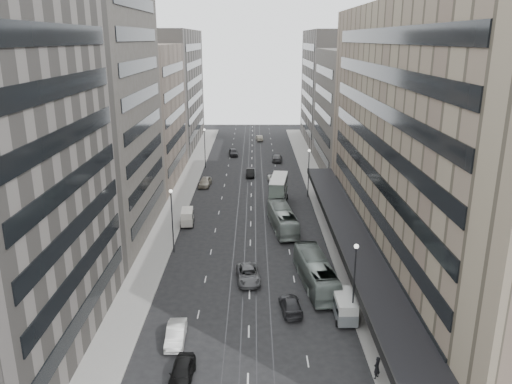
{
  "coord_description": "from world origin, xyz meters",
  "views": [
    {
      "loc": [
        0.52,
        -46.3,
        25.97
      ],
      "look_at": [
        0.77,
        19.71,
        5.6
      ],
      "focal_mm": 35.0,
      "sensor_mm": 36.0,
      "label": 1
    }
  ],
  "objects_px": {
    "panel_van": "(187,217)",
    "sedan_2": "(248,275)",
    "bus_far": "(283,219)",
    "vw_microbus": "(344,306)",
    "double_decker": "(279,190)",
    "pedestrian": "(377,368)",
    "sedan_1": "(176,334)",
    "bus_near": "(316,272)",
    "sedan_0": "(182,372)"
  },
  "relations": [
    {
      "from": "double_decker",
      "to": "pedestrian",
      "type": "height_order",
      "value": "double_decker"
    },
    {
      "from": "bus_far",
      "to": "sedan_1",
      "type": "relative_size",
      "value": 2.49
    },
    {
      "from": "bus_near",
      "to": "panel_van",
      "type": "relative_size",
      "value": 3.09
    },
    {
      "from": "sedan_1",
      "to": "bus_near",
      "type": "bearing_deg",
      "value": 35.46
    },
    {
      "from": "vw_microbus",
      "to": "pedestrian",
      "type": "bearing_deg",
      "value": -84.22
    },
    {
      "from": "panel_van",
      "to": "sedan_0",
      "type": "bearing_deg",
      "value": -87.49
    },
    {
      "from": "sedan_1",
      "to": "pedestrian",
      "type": "height_order",
      "value": "pedestrian"
    },
    {
      "from": "sedan_1",
      "to": "double_decker",
      "type": "bearing_deg",
      "value": 72.09
    },
    {
      "from": "vw_microbus",
      "to": "bus_near",
      "type": "bearing_deg",
      "value": 106.05
    },
    {
      "from": "bus_near",
      "to": "pedestrian",
      "type": "relative_size",
      "value": 6.08
    },
    {
      "from": "vw_microbus",
      "to": "sedan_2",
      "type": "distance_m",
      "value": 12.25
    },
    {
      "from": "bus_near",
      "to": "bus_far",
      "type": "distance_m",
      "value": 17.09
    },
    {
      "from": "bus_far",
      "to": "sedan_2",
      "type": "height_order",
      "value": "bus_far"
    },
    {
      "from": "bus_far",
      "to": "vw_microbus",
      "type": "distance_m",
      "value": 24.0
    },
    {
      "from": "vw_microbus",
      "to": "panel_van",
      "type": "xyz_separation_m",
      "value": [
        -18.4,
        25.4,
        -0.07
      ]
    },
    {
      "from": "double_decker",
      "to": "pedestrian",
      "type": "xyz_separation_m",
      "value": [
        5.75,
        -43.63,
        -1.39
      ]
    },
    {
      "from": "bus_near",
      "to": "bus_far",
      "type": "height_order",
      "value": "bus_near"
    },
    {
      "from": "bus_far",
      "to": "sedan_1",
      "type": "height_order",
      "value": "bus_far"
    },
    {
      "from": "pedestrian",
      "to": "vw_microbus",
      "type": "bearing_deg",
      "value": -128.56
    },
    {
      "from": "bus_near",
      "to": "bus_far",
      "type": "xyz_separation_m",
      "value": [
        -2.7,
        16.87,
        -0.03
      ]
    },
    {
      "from": "double_decker",
      "to": "bus_near",
      "type": "bearing_deg",
      "value": -76.57
    },
    {
      "from": "sedan_0",
      "to": "sedan_2",
      "type": "bearing_deg",
      "value": 75.89
    },
    {
      "from": "double_decker",
      "to": "pedestrian",
      "type": "distance_m",
      "value": 44.03
    },
    {
      "from": "sedan_2",
      "to": "double_decker",
      "type": "bearing_deg",
      "value": 74.23
    },
    {
      "from": "double_decker",
      "to": "sedan_2",
      "type": "xyz_separation_m",
      "value": [
        -4.61,
        -26.67,
        -1.75
      ]
    },
    {
      "from": "vw_microbus",
      "to": "sedan_0",
      "type": "bearing_deg",
      "value": -148.21
    },
    {
      "from": "vw_microbus",
      "to": "sedan_0",
      "type": "xyz_separation_m",
      "value": [
        -14.42,
        -9.11,
        -0.57
      ]
    },
    {
      "from": "sedan_0",
      "to": "sedan_2",
      "type": "height_order",
      "value": "sedan_0"
    },
    {
      "from": "sedan_1",
      "to": "sedan_2",
      "type": "bearing_deg",
      "value": 59.65
    },
    {
      "from": "sedan_2",
      "to": "sedan_0",
      "type": "bearing_deg",
      "value": -112.51
    },
    {
      "from": "double_decker",
      "to": "pedestrian",
      "type": "relative_size",
      "value": 4.56
    },
    {
      "from": "double_decker",
      "to": "panel_van",
      "type": "relative_size",
      "value": 2.32
    },
    {
      "from": "panel_van",
      "to": "sedan_2",
      "type": "xyz_separation_m",
      "value": [
        9.04,
        -17.51,
        -0.52
      ]
    },
    {
      "from": "double_decker",
      "to": "vw_microbus",
      "type": "height_order",
      "value": "double_decker"
    },
    {
      "from": "bus_far",
      "to": "sedan_0",
      "type": "bearing_deg",
      "value": 66.31
    },
    {
      "from": "vw_microbus",
      "to": "panel_van",
      "type": "bearing_deg",
      "value": 125.42
    },
    {
      "from": "bus_near",
      "to": "vw_microbus",
      "type": "relative_size",
      "value": 2.61
    },
    {
      "from": "bus_far",
      "to": "sedan_2",
      "type": "xyz_separation_m",
      "value": [
        -4.68,
        -15.65,
        -0.84
      ]
    },
    {
      "from": "bus_near",
      "to": "sedan_1",
      "type": "bearing_deg",
      "value": 30.87
    },
    {
      "from": "bus_far",
      "to": "vw_microbus",
      "type": "relative_size",
      "value": 2.56
    },
    {
      "from": "panel_van",
      "to": "pedestrian",
      "type": "relative_size",
      "value": 1.97
    },
    {
      "from": "panel_van",
      "to": "sedan_0",
      "type": "xyz_separation_m",
      "value": [
        3.98,
        -34.51,
        -0.5
      ]
    },
    {
      "from": "pedestrian",
      "to": "double_decker",
      "type": "bearing_deg",
      "value": -127.34
    },
    {
      "from": "sedan_2",
      "to": "pedestrian",
      "type": "distance_m",
      "value": 19.88
    },
    {
      "from": "panel_van",
      "to": "sedan_2",
      "type": "bearing_deg",
      "value": -66.78
    },
    {
      "from": "panel_van",
      "to": "sedan_1",
      "type": "xyz_separation_m",
      "value": [
        2.72,
        -29.23,
        -0.51
      ]
    },
    {
      "from": "bus_far",
      "to": "pedestrian",
      "type": "distance_m",
      "value": 33.11
    },
    {
      "from": "vw_microbus",
      "to": "sedan_1",
      "type": "distance_m",
      "value": 16.16
    },
    {
      "from": "sedan_2",
      "to": "pedestrian",
      "type": "xyz_separation_m",
      "value": [
        10.36,
        -16.96,
        0.36
      ]
    },
    {
      "from": "panel_van",
      "to": "bus_far",
      "type": "bearing_deg",
      "value": -11.8
    }
  ]
}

